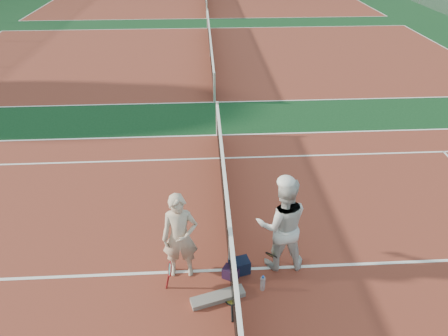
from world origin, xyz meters
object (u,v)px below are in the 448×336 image
object	(u,v)px
player_b	(282,224)
racket_spare	(231,299)
net_main	(230,250)
racket_red	(171,276)
player_a	(180,237)
sports_bag_purple	(231,273)
sports_bag_navy	(239,266)
racket_black_held	(271,261)
water_bottle	(263,284)

from	to	relation	value
player_b	racket_spare	xyz separation A→B (m)	(-0.97, -0.83, -0.96)
net_main	racket_red	size ratio (longest dim) A/B	18.51
player_a	racket_spare	world-z (taller)	player_a
player_a	player_b	size ratio (longest dim) A/B	0.91
net_main	racket_red	xyz separation A→B (m)	(-1.09, -0.35, -0.21)
racket_red	sports_bag_purple	world-z (taller)	racket_red
sports_bag_navy	racket_black_held	bearing A→B (deg)	1.00
player_b	racket_spare	distance (m)	1.60
racket_red	sports_bag_purple	xyz separation A→B (m)	(1.10, 0.17, -0.18)
net_main	water_bottle	xyz separation A→B (m)	(0.56, -0.50, -0.36)
player_b	racket_spare	world-z (taller)	player_b
player_b	sports_bag_navy	xyz separation A→B (m)	(-0.78, -0.19, -0.83)
player_b	racket_red	bearing A→B (deg)	14.66
water_bottle	player_b	bearing A→B (deg)	58.00
player_a	player_b	distance (m)	1.85
racket_red	racket_black_held	size ratio (longest dim) A/B	1.18
racket_red	water_bottle	size ratio (longest dim) A/B	1.98
player_b	net_main	bearing A→B (deg)	9.21
player_a	net_main	bearing A→B (deg)	-0.78
sports_bag_navy	racket_red	bearing A→B (deg)	-166.84
net_main	sports_bag_purple	xyz separation A→B (m)	(0.01, -0.19, -0.39)
sports_bag_navy	water_bottle	world-z (taller)	water_bottle
net_main	player_a	distance (m)	0.97
racket_red	sports_bag_navy	size ratio (longest dim) A/B	1.58
net_main	racket_spare	bearing A→B (deg)	-91.74
sports_bag_navy	water_bottle	size ratio (longest dim) A/B	1.25
racket_red	racket_black_held	distance (m)	1.88
racket_black_held	sports_bag_purple	size ratio (longest dim) A/B	1.73
sports_bag_navy	water_bottle	bearing A→B (deg)	-49.03
racket_red	racket_spare	world-z (taller)	racket_red
player_b	water_bottle	xyz separation A→B (m)	(-0.40, -0.63, -0.83)
player_a	water_bottle	distance (m)	1.70
net_main	sports_bag_navy	distance (m)	0.41
player_a	water_bottle	size ratio (longest dim) A/B	5.91
racket_spare	water_bottle	distance (m)	0.62
net_main	sports_bag_navy	world-z (taller)	net_main
water_bottle	racket_red	bearing A→B (deg)	174.94
sports_bag_purple	water_bottle	bearing A→B (deg)	-29.89
net_main	sports_bag_purple	size ratio (longest dim) A/B	37.82
racket_spare	water_bottle	size ratio (longest dim) A/B	2.00
player_b	water_bottle	distance (m)	1.11
sports_bag_purple	water_bottle	size ratio (longest dim) A/B	0.97
player_a	player_b	xyz separation A→B (m)	(1.85, 0.14, 0.09)
racket_spare	sports_bag_purple	world-z (taller)	sports_bag_purple
racket_black_held	sports_bag_purple	distance (m)	0.78
water_bottle	net_main	bearing A→B (deg)	138.02
net_main	racket_black_held	distance (m)	0.81
player_b	water_bottle	size ratio (longest dim) A/B	6.50
racket_spare	water_bottle	world-z (taller)	water_bottle
net_main	racket_black_held	size ratio (longest dim) A/B	21.92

